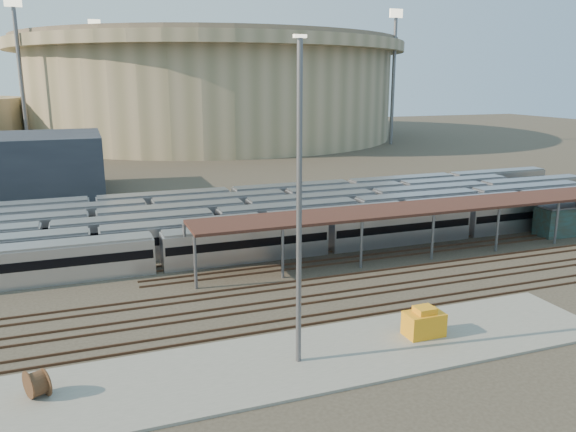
# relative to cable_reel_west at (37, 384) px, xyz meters

# --- Properties ---
(ground) EXTENTS (420.00, 420.00, 0.00)m
(ground) POSITION_rel_cable_reel_west_xyz_m (20.66, 13.95, -1.08)
(ground) COLOR #383026
(ground) RESTS_ON ground
(apron) EXTENTS (50.00, 9.00, 0.20)m
(apron) POSITION_rel_cable_reel_west_xyz_m (15.66, -1.05, -0.98)
(apron) COLOR gray
(apron) RESTS_ON ground
(subway_trains) EXTENTS (129.66, 23.90, 3.60)m
(subway_trains) POSITION_rel_cable_reel_west_xyz_m (21.18, 32.45, 0.72)
(subway_trains) COLOR #B7B6BB
(subway_trains) RESTS_ON ground
(inspection_shed) EXTENTS (60.30, 6.00, 5.30)m
(inspection_shed) POSITION_rel_cable_reel_west_xyz_m (42.66, 17.95, 3.90)
(inspection_shed) COLOR #5C5C61
(inspection_shed) RESTS_ON ground
(empty_tracks) EXTENTS (170.00, 9.62, 0.18)m
(empty_tracks) POSITION_rel_cable_reel_west_xyz_m (20.66, 8.95, -0.99)
(empty_tracks) COLOR #4C3323
(empty_tracks) RESTS_ON ground
(stadium) EXTENTS (124.00, 124.00, 32.50)m
(stadium) POSITION_rel_cable_reel_west_xyz_m (45.66, 153.95, 15.39)
(stadium) COLOR tan
(stadium) RESTS_ON ground
(floodlight_0) EXTENTS (4.00, 1.00, 38.40)m
(floodlight_0) POSITION_rel_cable_reel_west_xyz_m (-9.34, 123.95, 19.57)
(floodlight_0) COLOR #5C5C61
(floodlight_0) RESTS_ON ground
(floodlight_2) EXTENTS (4.00, 1.00, 38.40)m
(floodlight_2) POSITION_rel_cable_reel_west_xyz_m (90.66, 113.95, 19.57)
(floodlight_2) COLOR #5C5C61
(floodlight_2) RESTS_ON ground
(floodlight_3) EXTENTS (4.00, 1.00, 38.40)m
(floodlight_3) POSITION_rel_cable_reel_west_xyz_m (10.66, 173.95, 19.57)
(floodlight_3) COLOR #5C5C61
(floodlight_3) RESTS_ON ground
(cable_reel_west) EXTENTS (1.63, 2.01, 1.76)m
(cable_reel_west) POSITION_rel_cable_reel_west_xyz_m (0.00, 0.00, 0.00)
(cable_reel_west) COLOR #4F331F
(cable_reel_west) RESTS_ON apron
(yard_light_pole) EXTENTS (0.82, 0.36, 21.43)m
(yard_light_pole) POSITION_rel_cable_reel_west_xyz_m (16.52, -1.25, 9.92)
(yard_light_pole) COLOR #5C5C61
(yard_light_pole) RESTS_ON apron
(yellow_equipment) EXTENTS (2.90, 1.82, 1.81)m
(yellow_equipment) POSITION_rel_cable_reel_west_xyz_m (26.83, -0.78, 0.02)
(yellow_equipment) COLOR orange
(yellow_equipment) RESTS_ON apron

